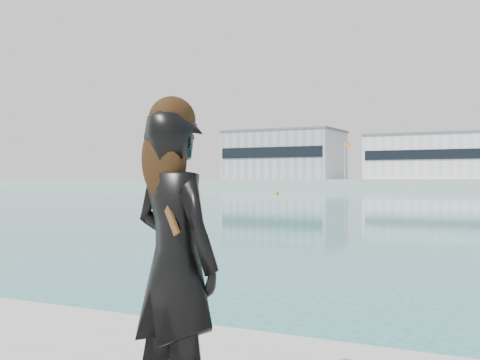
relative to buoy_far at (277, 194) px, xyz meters
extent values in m
cube|color=gray|center=(-22.87, 55.70, 7.50)|extent=(26.00, 16.00, 11.00)
cube|color=black|center=(-22.87, 47.60, 8.05)|extent=(24.70, 0.20, 2.42)
cube|color=#59595B|center=(-22.87, 55.70, 13.25)|extent=(26.52, 16.32, 0.50)
cube|color=silver|center=(10.13, 55.70, 6.50)|extent=(24.00, 15.00, 9.00)
cube|color=black|center=(10.13, 48.10, 6.95)|extent=(22.80, 0.20, 1.98)
cube|color=#59595B|center=(10.13, 55.70, 11.25)|extent=(24.48, 15.30, 0.50)
cylinder|color=silver|center=(-5.87, 48.70, 6.00)|extent=(0.16, 0.16, 8.00)
cube|color=orange|center=(-5.27, 48.70, 9.40)|extent=(1.20, 0.04, 0.80)
sphere|color=#DEA10B|center=(0.00, 0.00, 0.00)|extent=(0.50, 0.50, 0.50)
imported|color=black|center=(31.95, -73.03, 1.57)|extent=(0.64, 0.52, 1.53)
sphere|color=black|center=(31.95, -73.05, 2.28)|extent=(0.23, 0.23, 0.23)
ellipsoid|color=black|center=(31.93, -73.09, 2.09)|extent=(0.26, 0.13, 0.41)
cylinder|color=tan|center=(31.77, -72.86, 2.18)|extent=(0.12, 0.19, 0.33)
cylinder|color=white|center=(31.79, -72.83, 2.31)|extent=(0.09, 0.09, 0.03)
cube|color=black|center=(31.80, -72.79, 2.36)|extent=(0.06, 0.03, 0.11)
cube|color=#4C2D14|center=(31.96, -73.12, 1.87)|extent=(0.21, 0.08, 0.31)
camera|label=1|loc=(33.62, -75.53, 1.99)|focal=45.00mm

